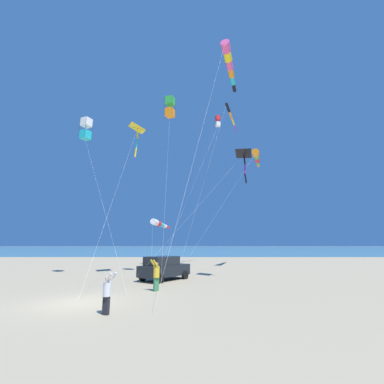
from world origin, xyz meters
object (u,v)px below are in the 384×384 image
(parked_car, at_px, (164,268))
(person_adult_flyer, at_px, (156,274))
(kite_box_striped_overhead, at_px, (218,121))
(kite_windsock_yellow_midlevel, at_px, (229,62))
(kite_delta_teal_far_right, at_px, (138,128))
(person_child_green_jacket, at_px, (107,291))
(kite_windsock_magenta_far_left, at_px, (230,114))
(kite_box_black_fish_shape, at_px, (86,129))
(kite_windsock_green_low_center, at_px, (159,224))
(kite_delta_red_high_left, at_px, (244,154))
(cooler_box, at_px, (172,273))
(kite_windsock_long_streamer_right, at_px, (257,157))
(kite_box_white_trailing, at_px, (170,107))

(parked_car, xyz_separation_m, person_adult_flyer, (-4.90, -0.06, 0.08))
(kite_box_striped_overhead, bearing_deg, kite_windsock_yellow_midlevel, -179.48)
(kite_delta_teal_far_right, bearing_deg, kite_windsock_yellow_midlevel, -103.66)
(person_adult_flyer, bearing_deg, person_child_green_jacket, 166.48)
(kite_windsock_yellow_midlevel, height_order, kite_windsock_magenta_far_left, kite_windsock_magenta_far_left)
(kite_box_black_fish_shape, xyz_separation_m, kite_windsock_magenta_far_left, (12.17, -15.64, 7.88))
(kite_box_black_fish_shape, bearing_deg, kite_windsock_green_low_center, -18.10)
(kite_box_striped_overhead, bearing_deg, kite_delta_red_high_left, -173.67)
(cooler_box, height_order, person_child_green_jacket, person_child_green_jacket)
(kite_delta_teal_far_right, bearing_deg, cooler_box, -74.06)
(kite_box_striped_overhead, relative_size, kite_delta_teal_far_right, 1.35)
(cooler_box, xyz_separation_m, kite_windsock_yellow_midlevel, (-3.12, -5.22, 19.30))
(kite_box_black_fish_shape, relative_size, kite_box_striped_overhead, 0.76)
(kite_windsock_long_streamer_right, bearing_deg, kite_delta_red_high_left, 160.52)
(kite_box_black_fish_shape, bearing_deg, person_adult_flyer, -129.03)
(person_adult_flyer, distance_m, kite_box_striped_overhead, 23.69)
(parked_car, height_order, kite_box_black_fish_shape, kite_box_black_fish_shape)
(cooler_box, xyz_separation_m, kite_windsock_magenta_far_left, (10.61, -7.35, 21.20))
(kite_windsock_yellow_midlevel, height_order, kite_delta_red_high_left, kite_windsock_yellow_midlevel)
(person_child_green_jacket, relative_size, kite_windsock_long_streamer_right, 0.12)
(person_child_green_jacket, distance_m, kite_windsock_green_low_center, 27.96)
(kite_box_striped_overhead, xyz_separation_m, kite_box_white_trailing, (-7.75, 5.56, -2.29))
(cooler_box, relative_size, kite_delta_teal_far_right, 0.04)
(kite_windsock_yellow_midlevel, bearing_deg, kite_box_striped_overhead, 0.52)
(kite_box_white_trailing, bearing_deg, kite_windsock_magenta_far_left, -34.42)
(kite_windsock_long_streamer_right, distance_m, kite_windsock_green_low_center, 16.85)
(person_child_green_jacket, xyz_separation_m, kite_windsock_long_streamer_right, (20.87, -11.80, 12.88))
(kite_box_black_fish_shape, bearing_deg, parked_car, -100.78)
(kite_box_white_trailing, bearing_deg, kite_box_black_fish_shape, 96.00)
(cooler_box, xyz_separation_m, kite_delta_teal_far_right, (-1.00, 3.50, 13.64))
(kite_windsock_yellow_midlevel, xyz_separation_m, kite_delta_red_high_left, (-0.17, -1.05, -9.10))
(person_adult_flyer, relative_size, person_child_green_jacket, 1.13)
(person_child_green_jacket, bearing_deg, kite_delta_red_high_left, -38.42)
(cooler_box, bearing_deg, kite_windsock_green_low_center, 12.54)
(person_child_green_jacket, height_order, kite_delta_red_high_left, kite_delta_red_high_left)
(kite_box_black_fish_shape, relative_size, kite_box_white_trailing, 0.84)
(cooler_box, height_order, kite_windsock_green_low_center, kite_windsock_green_low_center)
(kite_windsock_yellow_midlevel, bearing_deg, person_child_green_jacket, 145.88)
(kite_windsock_long_streamer_right, xyz_separation_m, kite_windsock_yellow_midlevel, (-10.65, 4.88, 5.72))
(person_child_green_jacket, relative_size, kite_delta_red_high_left, 0.15)
(person_child_green_jacket, bearing_deg, kite_box_striped_overhead, -18.55)
(kite_windsock_yellow_midlevel, bearing_deg, parked_car, 89.36)
(person_adult_flyer, bearing_deg, kite_delta_red_high_left, -55.05)
(parked_car, relative_size, kite_windsock_yellow_midlevel, 0.22)
(person_child_green_jacket, height_order, kite_windsock_green_low_center, kite_windsock_green_low_center)
(kite_box_white_trailing, bearing_deg, kite_windsock_long_streamer_right, -51.84)
(kite_box_white_trailing, bearing_deg, person_adult_flyer, -179.85)
(cooler_box, bearing_deg, kite_box_black_fish_shape, 100.71)
(person_child_green_jacket, xyz_separation_m, kite_box_striped_overhead, (20.35, -6.83, 17.63))
(person_child_green_jacket, bearing_deg, kite_windsock_long_streamer_right, -29.49)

